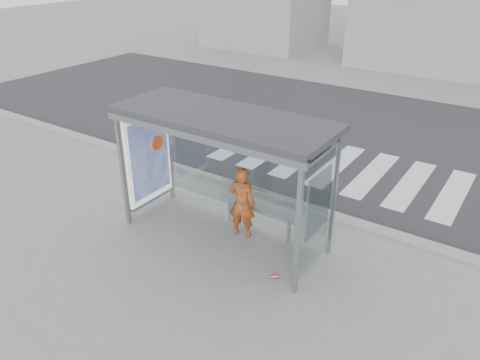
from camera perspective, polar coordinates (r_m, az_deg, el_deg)
name	(u,v)px	position (r m, az deg, el deg)	size (l,w,h in m)	color
ground	(224,237)	(9.65, -2.00, -6.90)	(80.00, 80.00, 0.00)	slate
road	(353,134)	(15.25, 13.64, 5.47)	(30.00, 10.00, 0.01)	#252527
curb	(272,196)	(11.03, 3.94, -1.97)	(30.00, 0.18, 0.12)	gray
crosswalk	(336,165)	(12.93, 11.60, 1.74)	(6.55, 3.00, 0.00)	silver
bus_shelter	(208,142)	(8.97, -3.90, 4.65)	(4.25, 1.65, 2.62)	gray
building_center	(449,13)	(25.09, 24.09, 18.07)	(8.00, 5.00, 5.00)	gray
person	(242,202)	(9.31, 0.25, -2.76)	(0.55, 0.36, 1.52)	#DB5014
bench	(259,207)	(9.54, 2.29, -3.33)	(1.86, 0.23, 0.96)	gray
soda_can	(274,276)	(8.57, 4.20, -11.63)	(0.07, 0.07, 0.14)	#DA4059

